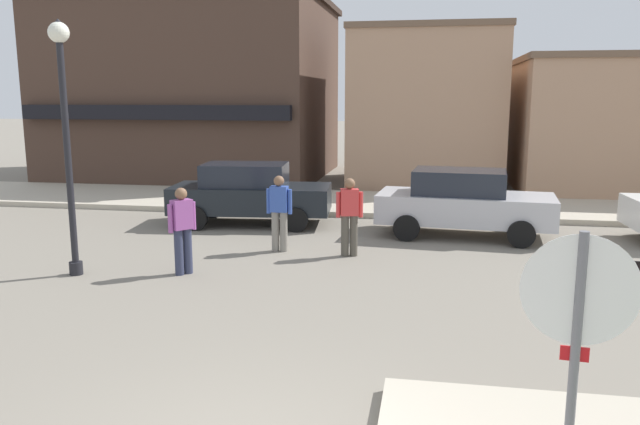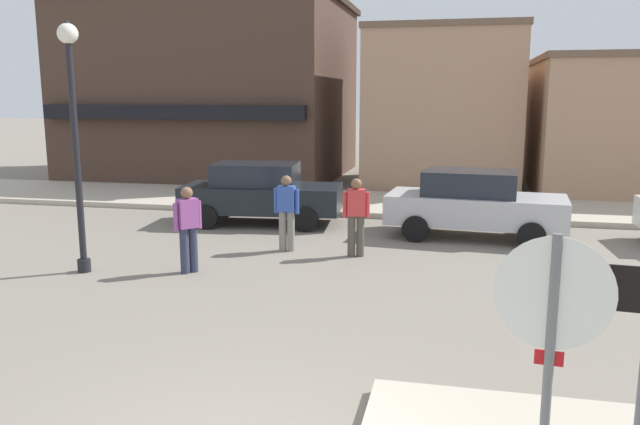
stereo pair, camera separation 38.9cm
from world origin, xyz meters
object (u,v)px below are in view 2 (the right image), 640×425
lamp_post (73,112)px  parked_car_nearest (261,193)px  pedestrian_kerb_side (188,227)px  parked_car_second (474,203)px  stop_sign (550,342)px  pedestrian_crossing_far (287,211)px  pedestrian_crossing_near (356,215)px

lamp_post → parked_car_nearest: size_ratio=1.10×
lamp_post → pedestrian_kerb_side: (1.94, 0.38, -2.09)m
parked_car_second → stop_sign: bearing=-88.4°
parked_car_second → pedestrian_crossing_far: bearing=-150.8°
lamp_post → pedestrian_crossing_near: size_ratio=2.82×
lamp_post → stop_sign: bearing=-37.1°
pedestrian_crossing_far → pedestrian_crossing_near: bearing=-5.5°
parked_car_nearest → parked_car_second: (5.30, -0.48, 0.00)m
stop_sign → parked_car_second: (-0.29, 10.17, -0.71)m
lamp_post → parked_car_nearest: bearing=69.8°
pedestrian_crossing_far → pedestrian_kerb_side: 2.40m
pedestrian_crossing_far → parked_car_second: bearing=29.2°
stop_sign → parked_car_nearest: stop_sign is taller
pedestrian_kerb_side → pedestrian_crossing_near: bearing=33.3°
parked_car_nearest → pedestrian_kerb_side: bearing=-88.8°
pedestrian_crossing_near → pedestrian_kerb_side: 3.38m
pedestrian_crossing_far → stop_sign: bearing=-62.5°
parked_car_nearest → pedestrian_kerb_side: (0.10, -4.65, 0.06)m
lamp_post → pedestrian_kerb_side: size_ratio=2.82×
lamp_post → parked_car_second: lamp_post is taller
parked_car_second → pedestrian_crossing_far: (-3.88, -2.17, 0.06)m
parked_car_nearest → pedestrian_crossing_far: (1.42, -2.65, 0.06)m
parked_car_second → pedestrian_kerb_side: bearing=-141.3°
parked_car_second → pedestrian_crossing_far: size_ratio=2.57×
parked_car_second → parked_car_nearest: bearing=174.8°
stop_sign → pedestrian_kerb_side: 8.16m
parked_car_nearest → pedestrian_crossing_far: bearing=-61.7°
stop_sign → pedestrian_crossing_far: 9.05m
stop_sign → pedestrian_kerb_side: (-5.49, 6.00, -0.65)m
lamp_post → pedestrian_crossing_near: bearing=25.1°
lamp_post → pedestrian_kerb_side: 2.88m
pedestrian_crossing_far → parked_car_nearest: bearing=118.3°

